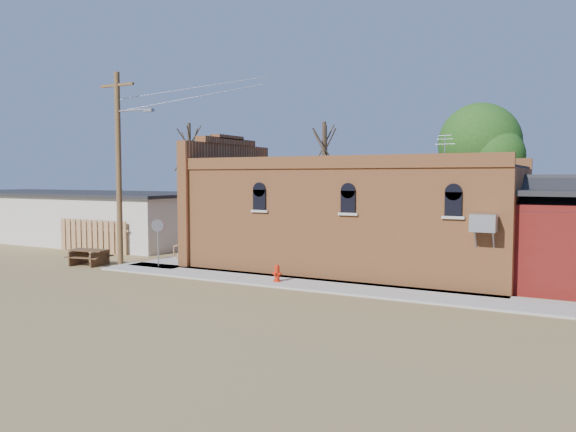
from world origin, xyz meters
The scene contains 14 objects.
ground centered at (0.00, 0.00, 0.00)m, with size 120.00×120.00×0.00m, color brown.
sidewalk_south centered at (1.50, 0.90, 0.04)m, with size 19.00×2.20×0.08m, color #9E9991.
sidewalk_west centered at (-6.30, 6.00, 0.04)m, with size 2.60×10.00×0.08m, color #9E9991.
brick_bar centered at (1.64, 5.49, 2.34)m, with size 16.40×7.97×6.30m.
storage_building centered at (-19.00, 8.00, 1.60)m, with size 20.40×8.40×3.17m.
wood_fence centered at (-12.80, 3.80, 0.90)m, with size 5.20×0.10×1.80m, color #976244, non-canonical shape.
utility_pole centered at (-8.14, 1.20, 4.77)m, with size 3.12×0.26×9.00m.
tree_bare_near centered at (-3.00, 13.00, 5.96)m, with size 2.80×2.80×7.65m.
tree_bare_far centered at (-14.00, 14.00, 6.36)m, with size 2.80×2.80×8.16m.
tree_leafy centered at (6.00, 13.50, 5.93)m, with size 4.40×4.40×8.15m.
fire_hydrant centered at (0.58, 0.62, 0.41)m, with size 0.39×0.37×0.67m.
stop_sign centered at (-6.05, 1.38, 1.74)m, with size 0.46×0.45×2.16m.
trash_barrel centered at (-5.30, 4.34, 0.49)m, with size 0.53×0.53×0.81m, color navy.
picnic_table centered at (-9.50, 0.50, 0.49)m, with size 1.97×1.60×0.74m.
Camera 1 is at (11.10, -18.34, 4.16)m, focal length 35.00 mm.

